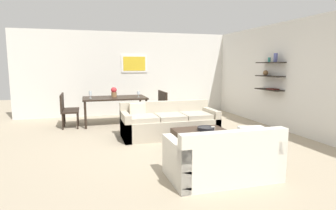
% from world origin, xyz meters
% --- Properties ---
extents(ground_plane, '(18.00, 18.00, 0.00)m').
position_xyz_m(ground_plane, '(0.00, 0.00, 0.00)').
color(ground_plane, tan).
extents(back_wall_unit, '(8.40, 0.09, 2.70)m').
position_xyz_m(back_wall_unit, '(0.29, 3.53, 1.35)').
color(back_wall_unit, silver).
rests_on(back_wall_unit, ground).
extents(right_wall_shelf_unit, '(0.34, 8.20, 2.70)m').
position_xyz_m(right_wall_shelf_unit, '(3.03, 0.60, 1.35)').
color(right_wall_shelf_unit, silver).
rests_on(right_wall_shelf_unit, ground).
extents(sofa_beige, '(2.17, 0.90, 0.78)m').
position_xyz_m(sofa_beige, '(0.06, 0.34, 0.29)').
color(sofa_beige, '#B2A893').
rests_on(sofa_beige, ground).
extents(loveseat_white, '(1.55, 0.90, 0.78)m').
position_xyz_m(loveseat_white, '(0.11, -2.24, 0.29)').
color(loveseat_white, silver).
rests_on(loveseat_white, ground).
extents(coffee_table, '(1.02, 0.90, 0.38)m').
position_xyz_m(coffee_table, '(0.36, -0.90, 0.19)').
color(coffee_table, '#38281E').
rests_on(coffee_table, ground).
extents(decorative_bowl, '(0.34, 0.34, 0.07)m').
position_xyz_m(decorative_bowl, '(0.46, -0.87, 0.42)').
color(decorative_bowl, black).
rests_on(decorative_bowl, coffee_table).
extents(candle_jar, '(0.08, 0.08, 0.07)m').
position_xyz_m(candle_jar, '(0.60, -0.89, 0.42)').
color(candle_jar, silver).
rests_on(candle_jar, coffee_table).
extents(dining_table, '(1.72, 1.00, 0.75)m').
position_xyz_m(dining_table, '(-0.99, 2.10, 0.68)').
color(dining_table, black).
rests_on(dining_table, ground).
extents(dining_chair_left_near, '(0.44, 0.44, 0.88)m').
position_xyz_m(dining_chair_left_near, '(-2.26, 1.87, 0.50)').
color(dining_chair_left_near, black).
rests_on(dining_chair_left_near, ground).
extents(dining_chair_left_far, '(0.44, 0.44, 0.88)m').
position_xyz_m(dining_chair_left_far, '(-2.26, 2.32, 0.50)').
color(dining_chair_left_far, black).
rests_on(dining_chair_left_far, ground).
extents(dining_chair_right_far, '(0.44, 0.44, 0.88)m').
position_xyz_m(dining_chair_right_far, '(0.28, 2.32, 0.50)').
color(dining_chair_right_far, black).
rests_on(dining_chair_right_far, ground).
extents(dining_chair_right_near, '(0.44, 0.44, 0.88)m').
position_xyz_m(dining_chair_right_near, '(0.28, 1.87, 0.50)').
color(dining_chair_right_near, black).
rests_on(dining_chair_right_near, ground).
extents(wine_glass_right_near, '(0.08, 0.08, 0.16)m').
position_xyz_m(wine_glass_right_near, '(-0.34, 1.97, 0.86)').
color(wine_glass_right_near, silver).
rests_on(wine_glass_right_near, dining_table).
extents(wine_glass_left_near, '(0.07, 0.07, 0.16)m').
position_xyz_m(wine_glass_left_near, '(-1.64, 1.97, 0.86)').
color(wine_glass_left_near, silver).
rests_on(wine_glass_left_near, dining_table).
extents(wine_glass_left_far, '(0.08, 0.08, 0.18)m').
position_xyz_m(wine_glass_left_far, '(-1.64, 2.22, 0.88)').
color(wine_glass_left_far, silver).
rests_on(wine_glass_left_far, dining_table).
extents(centerpiece_vase, '(0.16, 0.16, 0.28)m').
position_xyz_m(centerpiece_vase, '(-1.00, 2.12, 0.89)').
color(centerpiece_vase, olive).
rests_on(centerpiece_vase, dining_table).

